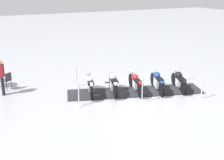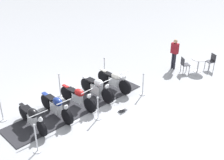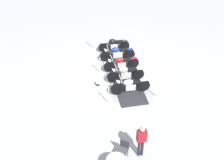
{
  "view_description": "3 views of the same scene",
  "coord_description": "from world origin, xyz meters",
  "views": [
    {
      "loc": [
        6.85,
        11.39,
        5.07
      ],
      "look_at": [
        0.99,
        -0.59,
        0.59
      ],
      "focal_mm": 46.19,
      "sensor_mm": 36.0,
      "label": 1
    },
    {
      "loc": [
        -8.57,
        -6.26,
        6.59
      ],
      "look_at": [
        1.67,
        -0.79,
        0.73
      ],
      "focal_mm": 45.23,
      "sensor_mm": 36.0,
      "label": 2
    },
    {
      "loc": [
        12.15,
        -7.24,
        10.03
      ],
      "look_at": [
        1.65,
        -1.54,
        0.89
      ],
      "focal_mm": 45.84,
      "sensor_mm": 36.0,
      "label": 3
    }
  ],
  "objects": [
    {
      "name": "ground_plane",
      "position": [
        0.0,
        0.0,
        0.0
      ],
      "size": [
        80.0,
        80.0,
        0.0
      ],
      "primitive_type": "plane",
      "color": "#A8AAB2"
    },
    {
      "name": "display_platform",
      "position": [
        0.0,
        0.0,
        0.02
      ],
      "size": [
        6.76,
        3.39,
        0.03
      ],
      "primitive_type": "cube",
      "rotation": [
        0.0,
        0.0,
        -0.3
      ],
      "color": "#28282D",
      "rests_on": "ground_plane"
    },
    {
      "name": "motorcycle_black",
      "position": [
        -2.12,
        0.63,
        0.51
      ],
      "size": [
        0.96,
        1.97,
        0.9
      ],
      "rotation": [
        0.0,
        0.0,
        -1.91
      ],
      "color": "black",
      "rests_on": "display_platform"
    },
    {
      "name": "motorcycle_navy",
      "position": [
        -1.06,
        0.3,
        0.5
      ],
      "size": [
        0.95,
        2.13,
        0.96
      ],
      "rotation": [
        0.0,
        0.0,
        -1.9
      ],
      "color": "black",
      "rests_on": "display_platform"
    },
    {
      "name": "motorcycle_maroon",
      "position": [
        -0.01,
        -0.03,
        0.51
      ],
      "size": [
        0.76,
        2.15,
        0.96
      ],
      "rotation": [
        0.0,
        0.0,
        -1.81
      ],
      "color": "black",
      "rests_on": "display_platform"
    },
    {
      "name": "motorcycle_chrome",
      "position": [
        1.05,
        -0.35,
        0.52
      ],
      "size": [
        0.91,
        2.09,
        1.01
      ],
      "rotation": [
        0.0,
        0.0,
        -1.88
      ],
      "color": "black",
      "rests_on": "display_platform"
    },
    {
      "name": "motorcycle_cream",
      "position": [
        2.1,
        -0.69,
        0.52
      ],
      "size": [
        0.88,
        2.1,
        1.04
      ],
      "rotation": [
        0.0,
        0.0,
        -1.87
      ],
      "color": "black",
      "rests_on": "display_platform"
    },
    {
      "name": "stanchion_left_front",
      "position": [
        -2.3,
        2.09,
        0.33
      ],
      "size": [
        0.32,
        0.32,
        1.03
      ],
      "color": "silver",
      "rests_on": "ground_plane"
    },
    {
      "name": "stanchion_right_front",
      "position": [
        -3.07,
        -0.41,
        0.39
      ],
      "size": [
        0.31,
        0.31,
        1.14
      ],
      "color": "silver",
      "rests_on": "ground_plane"
    },
    {
      "name": "stanchion_right_mid",
      "position": [
        -0.39,
        -1.25,
        0.35
      ],
      "size": [
        0.3,
        0.3,
        1.02
      ],
      "color": "silver",
      "rests_on": "ground_plane"
    },
    {
      "name": "stanchion_left_rear",
      "position": [
        3.07,
        0.41,
        0.34
      ],
      "size": [
        0.35,
        0.35,
        1.12
      ],
      "color": "silver",
      "rests_on": "ground_plane"
    },
    {
      "name": "stanchion_right_rear",
      "position": [
        2.3,
        -2.09,
        0.4
      ],
      "size": [
        0.28,
        0.28,
        1.1
      ],
      "color": "silver",
      "rests_on": "ground_plane"
    },
    {
      "name": "stanchion_left_mid",
      "position": [
        0.39,
        1.25,
        0.42
      ],
      "size": [
        0.29,
        0.29,
        1.15
      ],
      "color": "silver",
      "rests_on": "ground_plane"
    },
    {
      "name": "info_placard",
      "position": [
        0.58,
        -1.88,
        0.06
      ],
      "size": [
        0.41,
        0.32,
        0.19
      ],
      "rotation": [
        0.0,
        0.0,
        2.84
      ],
      "color": "#333338",
      "rests_on": "ground_plane"
    },
    {
      "name": "cafe_chair_near_table",
      "position": [
        5.59,
        -3.13,
        0.52
      ],
      "size": [
        0.56,
        0.56,
        0.88
      ],
      "rotation": [
        0.0,
        0.0,
        -0.89
      ],
      "color": "#2D2D33",
      "rests_on": "ground_plane"
    },
    {
      "name": "bystander_person",
      "position": [
        5.86,
        -2.45,
        1.03
      ],
      "size": [
        0.33,
        0.45,
        1.72
      ],
      "rotation": [
        0.0,
        0.0,
        2.83
      ],
      "color": "#23232D",
      "rests_on": "ground_plane"
    }
  ]
}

